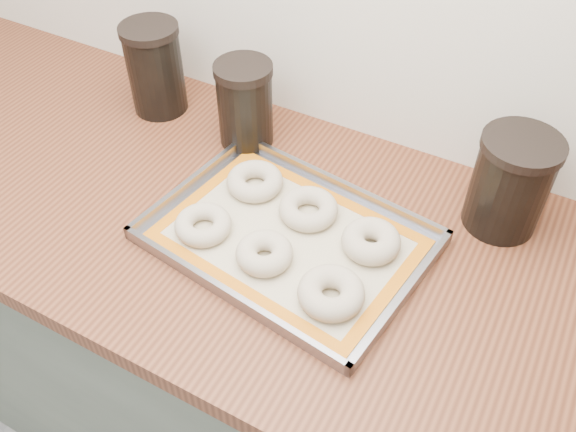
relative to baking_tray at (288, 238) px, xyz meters
The scene contains 13 objects.
cabinet 0.49m from the baking_tray, 168.39° to the left, with size 3.00×0.65×0.86m, color slate.
countertop 0.10m from the baking_tray, 168.39° to the left, with size 3.06×0.68×0.04m, color brown.
baking_tray is the anchor object (origin of this frame).
baking_mat 0.00m from the baking_tray, 87.61° to the left, with size 0.46×0.34×0.00m.
bagel_front_left 0.15m from the baking_tray, 158.27° to the right, with size 0.10×0.10×0.03m, color beige.
bagel_front_mid 0.07m from the baking_tray, 99.49° to the right, with size 0.10×0.10×0.04m, color beige.
bagel_front_right 0.15m from the baking_tray, 34.57° to the right, with size 0.11×0.11×0.04m, color beige.
bagel_back_left 0.14m from the baking_tray, 144.13° to the left, with size 0.11×0.11×0.03m, color beige.
bagel_back_mid 0.07m from the baking_tray, 85.74° to the left, with size 0.11×0.11×0.03m, color beige.
bagel_back_right 0.14m from the baking_tray, 18.89° to the left, with size 0.10×0.10×0.04m, color beige.
canister_left 0.49m from the baking_tray, 153.49° to the left, with size 0.12×0.12×0.19m.
canister_mid 0.31m from the baking_tray, 135.31° to the left, with size 0.11×0.11×0.18m.
canister_right 0.39m from the baking_tray, 35.77° to the left, with size 0.13×0.13×0.18m.
Camera 1 is at (0.44, 1.03, 1.68)m, focal length 38.00 mm.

